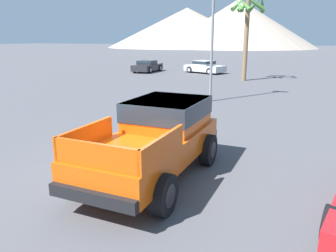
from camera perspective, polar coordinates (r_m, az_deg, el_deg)
ground_plane at (r=8.61m, az=-4.56°, el=-8.17°), size 320.00×320.00×0.00m
orange_pickup_truck at (r=8.22m, az=-1.80°, el=-1.46°), size 2.32×5.00×1.84m
parked_car_silver at (r=33.21m, az=6.38°, el=10.22°), size 4.38×3.09×1.22m
parked_car_dark at (r=34.26m, az=-3.63°, el=10.39°), size 2.02×4.12×1.16m
street_lamp_post at (r=18.03m, az=7.82°, el=18.23°), size 0.90×0.24×7.31m
palm_tree_tall at (r=27.71m, az=13.73°, el=17.98°), size 2.73×2.69×6.59m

